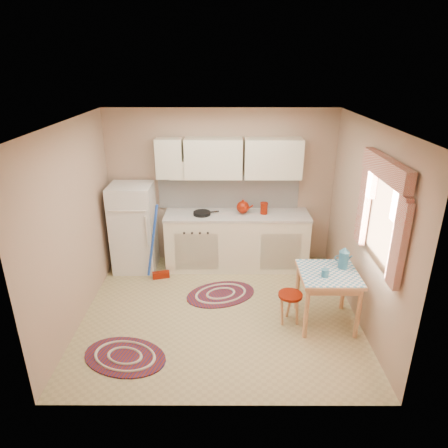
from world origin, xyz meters
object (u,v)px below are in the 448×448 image
Objects in this scene: base_cabinets at (237,241)px; stool at (289,308)px; fridge at (134,228)px; table at (326,298)px.

stool is at bearing -67.46° from base_cabinets.
fridge is at bearing 146.81° from stool.
table is at bearing -54.50° from base_cabinets.
base_cabinets is 1.89m from table.
fridge reaches higher than table.
fridge is 3.33× the size of stool.
base_cabinets is 1.68m from stool.
base_cabinets is 3.12× the size of table.
stool is at bearing -179.81° from table.
stool is at bearing -33.19° from fridge.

